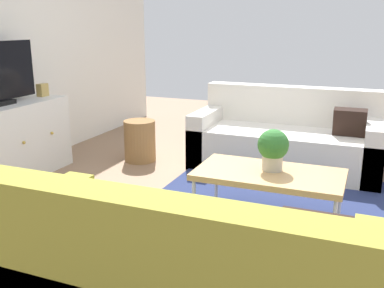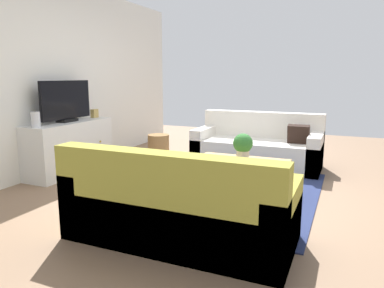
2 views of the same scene
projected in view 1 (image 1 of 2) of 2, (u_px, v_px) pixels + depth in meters
name	position (u px, v px, depth m)	size (l,w,h in m)	color
ground_plane	(238.00, 217.00, 3.45)	(10.00, 10.00, 0.00)	#84664C
area_rug	(257.00, 219.00, 3.39)	(2.50, 1.90, 0.01)	navy
couch_left_side	(173.00, 287.00, 2.05)	(0.85, 1.87, 0.81)	olive
couch_right_side	(287.00, 141.00, 4.62)	(0.85, 1.87, 0.81)	silver
coffee_table	(269.00, 176.00, 3.26)	(0.59, 1.07, 0.40)	tan
potted_plant	(273.00, 148.00, 3.25)	(0.23, 0.23, 0.31)	#B7B2A8
tv_console	(5.00, 144.00, 4.15)	(1.39, 0.47, 0.73)	silver
mantel_clock	(43.00, 90.00, 4.55)	(0.11, 0.07, 0.13)	tan
wicker_basket	(140.00, 141.00, 4.82)	(0.34, 0.34, 0.45)	olive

